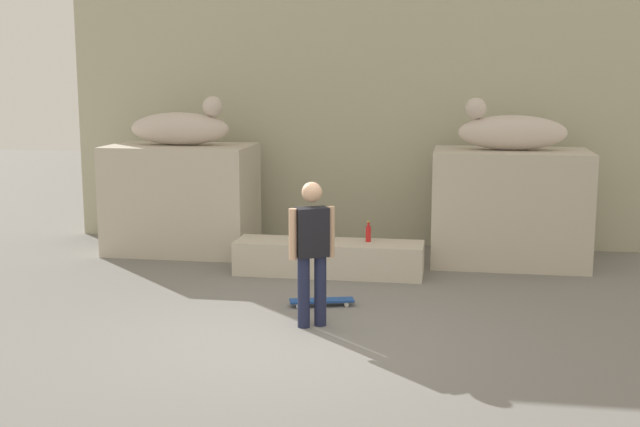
{
  "coord_description": "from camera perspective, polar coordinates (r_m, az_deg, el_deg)",
  "views": [
    {
      "loc": [
        1.78,
        -8.45,
        2.88
      ],
      "look_at": [
        0.08,
        1.72,
        1.1
      ],
      "focal_mm": 46.19,
      "sensor_mm": 36.0,
      "label": 1
    }
  ],
  "objects": [
    {
      "name": "ground_plane",
      "position": [
        9.1,
        -2.28,
        -8.66
      ],
      "size": [
        40.0,
        40.0,
        0.0
      ],
      "primitive_type": "plane",
      "color": "slate"
    },
    {
      "name": "facade_wall",
      "position": [
        14.06,
        2.27,
        9.37
      ],
      "size": [
        9.62,
        0.6,
        5.56
      ],
      "primitive_type": "cube",
      "color": "#B6B596",
      "rests_on": "ground_plane"
    },
    {
      "name": "pedestal_left",
      "position": [
        13.43,
        -9.55,
        1.02
      ],
      "size": [
        2.29,
        1.37,
        1.73
      ],
      "primitive_type": "cube",
      "color": "beige",
      "rests_on": "ground_plane"
    },
    {
      "name": "pedestal_right",
      "position": [
        12.73,
        13.0,
        0.43
      ],
      "size": [
        2.29,
        1.37,
        1.73
      ],
      "primitive_type": "cube",
      "color": "beige",
      "rests_on": "ground_plane"
    },
    {
      "name": "statue_reclining_left",
      "position": [
        13.3,
        -9.54,
        5.91
      ],
      "size": [
        1.61,
        0.58,
        0.78
      ],
      "rotation": [
        0.0,
        0.0,
        0.02
      ],
      "color": "beige",
      "rests_on": "pedestal_left"
    },
    {
      "name": "statue_reclining_right",
      "position": [
        12.6,
        13.03,
        5.59
      ],
      "size": [
        1.63,
        0.64,
        0.78
      ],
      "rotation": [
        0.0,
        0.0,
        3.19
      ],
      "color": "beige",
      "rests_on": "pedestal_right"
    },
    {
      "name": "ledge_block",
      "position": [
        11.84,
        0.62,
        -3.1
      ],
      "size": [
        2.7,
        0.71,
        0.48
      ],
      "primitive_type": "cube",
      "color": "beige",
      "rests_on": "ground_plane"
    },
    {
      "name": "skater",
      "position": [
        9.29,
        -0.56,
        -2.38
      ],
      "size": [
        0.48,
        0.35,
        1.67
      ],
      "rotation": [
        0.0,
        0.0,
        0.5
      ],
      "color": "#1E233F",
      "rests_on": "ground_plane"
    },
    {
      "name": "skateboard",
      "position": [
        10.3,
        0.13,
        -6.07
      ],
      "size": [
        0.82,
        0.41,
        0.08
      ],
      "rotation": [
        0.0,
        0.0,
        0.28
      ],
      "color": "navy",
      "rests_on": "ground_plane"
    },
    {
      "name": "bottle_red",
      "position": [
        11.77,
        3.37,
        -1.38
      ],
      "size": [
        0.08,
        0.08,
        0.3
      ],
      "color": "red",
      "rests_on": "ledge_block"
    },
    {
      "name": "bottle_clear",
      "position": [
        12.0,
        -1.63,
        -1.24
      ],
      "size": [
        0.08,
        0.08,
        0.26
      ],
      "color": "silver",
      "rests_on": "ledge_block"
    }
  ]
}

